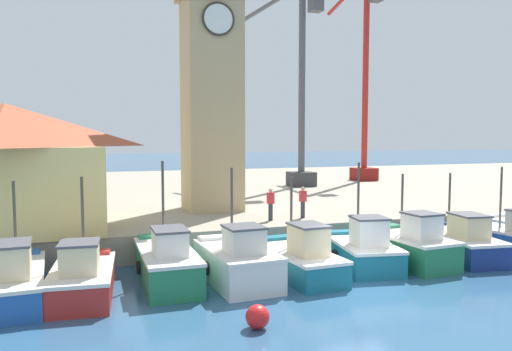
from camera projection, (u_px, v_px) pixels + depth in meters
ground_plane at (363, 291)px, 17.55m from camera, size 300.00×300.00×0.00m
quay_wharf at (199, 193)px, 42.23m from camera, size 120.00×40.00×1.25m
fishing_boat_far_left at (15, 280)px, 16.49m from camera, size 2.06×5.35×3.92m
fishing_boat_left_outer at (82, 277)px, 16.79m from camera, size 2.39×4.54×4.05m
fishing_boat_left_inner at (167, 262)px, 18.49m from camera, size 2.03×5.23×4.50m
fishing_boat_mid_left at (237, 262)px, 18.49m from camera, size 2.40×4.52×4.26m
fishing_boat_center at (299, 258)px, 19.39m from camera, size 2.18×4.98×3.83m
fishing_boat_mid_right at (363, 250)px, 20.66m from camera, size 2.81×4.48×4.35m
fishing_boat_right_inner at (410, 246)px, 21.11m from camera, size 2.29×4.36×3.83m
fishing_boat_right_outer at (457, 242)px, 22.36m from camera, size 2.65×5.27×3.76m
fishing_boat_far_right at (511, 238)px, 23.04m from camera, size 2.76×4.71×4.01m
clock_tower at (211, 70)px, 27.98m from camera, size 3.52×3.52×16.57m
warehouse_left at (7, 166)px, 22.18m from camera, size 8.58×7.24×5.65m
port_crane_near at (300, 107)px, 41.74m from camera, size 4.48×7.66×17.23m
port_crane_far at (364, 99)px, 47.09m from camera, size 2.00×8.40×19.77m
mooring_buoy at (257, 317)px, 14.08m from camera, size 0.69×0.69×0.69m
dock_worker_near_tower at (303, 202)px, 25.58m from camera, size 0.34×0.22×1.62m
dock_worker_along_quay at (271, 204)px, 24.76m from camera, size 0.34×0.22×1.62m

